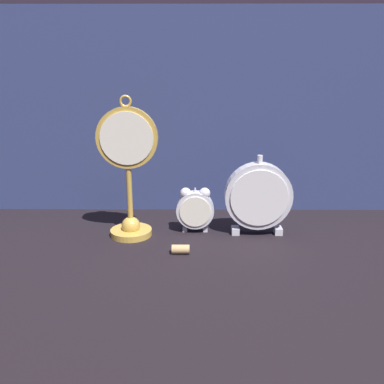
# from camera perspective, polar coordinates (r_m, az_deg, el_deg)

# --- Properties ---
(ground_plane) EXTENTS (4.00, 4.00, 0.00)m
(ground_plane) POSITION_cam_1_polar(r_m,az_deg,el_deg) (1.02, -0.03, -8.21)
(ground_plane) COLOR black
(fabric_backdrop_drape) EXTENTS (1.38, 0.01, 0.59)m
(fabric_backdrop_drape) POSITION_cam_1_polar(r_m,az_deg,el_deg) (1.26, 0.08, 10.44)
(fabric_backdrop_drape) COLOR navy
(fabric_backdrop_drape) RESTS_ON ground_plane
(pocket_watch_on_stand) EXTENTS (0.15, 0.11, 0.36)m
(pocket_watch_on_stand) POSITION_cam_1_polar(r_m,az_deg,el_deg) (1.09, -8.45, 2.26)
(pocket_watch_on_stand) COLOR gold
(pocket_watch_on_stand) RESTS_ON ground_plane
(alarm_clock_twin_bell) EXTENTS (0.10, 0.03, 0.12)m
(alarm_clock_twin_bell) POSITION_cam_1_polar(r_m,az_deg,el_deg) (1.13, 0.42, -2.11)
(alarm_clock_twin_bell) COLOR silver
(alarm_clock_twin_bell) RESTS_ON ground_plane
(mantel_clock_silver) EXTENTS (0.17, 0.04, 0.21)m
(mantel_clock_silver) POSITION_cam_1_polar(r_m,az_deg,el_deg) (1.12, 8.83, -0.61)
(mantel_clock_silver) COLOR silver
(mantel_clock_silver) RESTS_ON ground_plane
(wine_cork) EXTENTS (0.04, 0.02, 0.02)m
(wine_cork) POSITION_cam_1_polar(r_m,az_deg,el_deg) (1.02, -1.53, -7.59)
(wine_cork) COLOR tan
(wine_cork) RESTS_ON ground_plane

